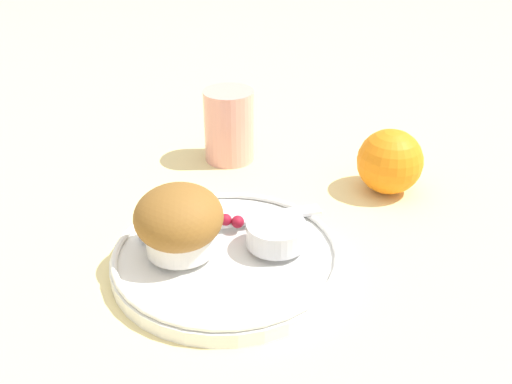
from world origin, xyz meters
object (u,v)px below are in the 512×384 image
(muffin, at_px, (179,221))
(butter_knife, at_px, (232,222))
(juice_glass, at_px, (229,126))
(orange_fruit, at_px, (390,162))

(muffin, height_order, butter_knife, muffin)
(muffin, xyz_separation_m, butter_knife, (0.03, 0.05, -0.03))
(butter_knife, xyz_separation_m, juice_glass, (-0.06, 0.17, 0.02))
(muffin, distance_m, butter_knife, 0.07)
(orange_fruit, distance_m, juice_glass, 0.20)
(orange_fruit, relative_size, juice_glass, 0.82)
(juice_glass, bearing_deg, muffin, -83.53)
(butter_knife, height_order, juice_glass, juice_glass)
(butter_knife, bearing_deg, orange_fruit, 15.08)
(orange_fruit, height_order, juice_glass, juice_glass)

